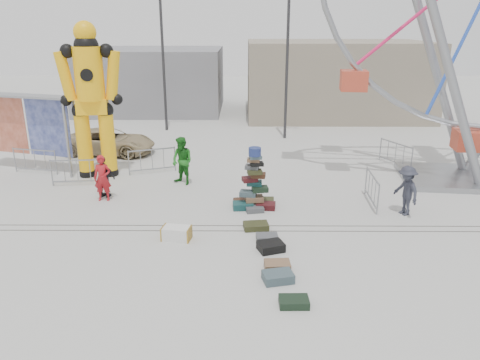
{
  "coord_description": "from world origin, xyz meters",
  "views": [
    {
      "loc": [
        0.65,
        -12.83,
        6.28
      ],
      "look_at": [
        0.55,
        2.2,
        1.16
      ],
      "focal_mm": 35.0,
      "sensor_mm": 36.0,
      "label": 1
    }
  ],
  "objects_px": {
    "lamp_post_right": "(289,56)",
    "pedestrian_red": "(103,178)",
    "banner_scaffold": "(25,114)",
    "barricade_dummy_b": "(77,172)",
    "lamp_post_left": "(164,54)",
    "barricade_wheel_front": "(372,190)",
    "pedestrian_black": "(104,177)",
    "suitcase_tower": "(254,191)",
    "barricade_dummy_a": "(35,161)",
    "parked_suv": "(109,142)",
    "pedestrian_green": "(182,161)",
    "pedestrian_grey": "(406,191)",
    "crash_test_dummy": "(91,95)",
    "barricade_dummy_c": "(152,161)",
    "steamer_trunk": "(177,233)",
    "barricade_wheel_back": "(395,154)"
  },
  "relations": [
    {
      "from": "barricade_dummy_a",
      "to": "pedestrian_grey",
      "type": "xyz_separation_m",
      "value": [
        14.49,
        -4.44,
        0.31
      ]
    },
    {
      "from": "barricade_dummy_a",
      "to": "pedestrian_black",
      "type": "xyz_separation_m",
      "value": [
        3.81,
        -2.85,
        0.24
      ]
    },
    {
      "from": "pedestrian_grey",
      "to": "parked_suv",
      "type": "xyz_separation_m",
      "value": [
        -12.17,
        7.63,
        -0.24
      ]
    },
    {
      "from": "crash_test_dummy",
      "to": "pedestrian_black",
      "type": "bearing_deg",
      "value": -77.39
    },
    {
      "from": "pedestrian_green",
      "to": "pedestrian_grey",
      "type": "bearing_deg",
      "value": 15.5
    },
    {
      "from": "barricade_dummy_c",
      "to": "barricade_wheel_back",
      "type": "xyz_separation_m",
      "value": [
        10.86,
        1.15,
        0.0
      ]
    },
    {
      "from": "lamp_post_right",
      "to": "suitcase_tower",
      "type": "distance_m",
      "value": 11.25
    },
    {
      "from": "parked_suv",
      "to": "suitcase_tower",
      "type": "bearing_deg",
      "value": -127.55
    },
    {
      "from": "barricade_wheel_back",
      "to": "banner_scaffold",
      "type": "bearing_deg",
      "value": -112.48
    },
    {
      "from": "lamp_post_left",
      "to": "barricade_wheel_front",
      "type": "xyz_separation_m",
      "value": [
        9.18,
        -12.05,
        -3.93
      ]
    },
    {
      "from": "barricade_dummy_a",
      "to": "pedestrian_grey",
      "type": "distance_m",
      "value": 15.16
    },
    {
      "from": "pedestrian_green",
      "to": "crash_test_dummy",
      "type": "bearing_deg",
      "value": -158.73
    },
    {
      "from": "banner_scaffold",
      "to": "barricade_dummy_b",
      "type": "relative_size",
      "value": 2.33
    },
    {
      "from": "barricade_wheel_front",
      "to": "lamp_post_left",
      "type": "bearing_deg",
      "value": 39.85
    },
    {
      "from": "suitcase_tower",
      "to": "barricade_dummy_a",
      "type": "height_order",
      "value": "suitcase_tower"
    },
    {
      "from": "lamp_post_left",
      "to": "pedestrian_black",
      "type": "bearing_deg",
      "value": -93.1
    },
    {
      "from": "pedestrian_green",
      "to": "lamp_post_left",
      "type": "bearing_deg",
      "value": 138.9
    },
    {
      "from": "lamp_post_right",
      "to": "banner_scaffold",
      "type": "height_order",
      "value": "lamp_post_right"
    },
    {
      "from": "pedestrian_green",
      "to": "pedestrian_black",
      "type": "xyz_separation_m",
      "value": [
        -2.73,
        -1.52,
        -0.18
      ]
    },
    {
      "from": "crash_test_dummy",
      "to": "steamer_trunk",
      "type": "relative_size",
      "value": 7.6
    },
    {
      "from": "barricade_dummy_a",
      "to": "pedestrian_green",
      "type": "distance_m",
      "value": 6.69
    },
    {
      "from": "barricade_dummy_b",
      "to": "barricade_dummy_c",
      "type": "distance_m",
      "value": 3.16
    },
    {
      "from": "lamp_post_right",
      "to": "barricade_dummy_c",
      "type": "relative_size",
      "value": 4.0
    },
    {
      "from": "lamp_post_right",
      "to": "parked_suv",
      "type": "xyz_separation_m",
      "value": [
        -9.1,
        -3.37,
        -3.86
      ]
    },
    {
      "from": "barricade_dummy_c",
      "to": "pedestrian_green",
      "type": "xyz_separation_m",
      "value": [
        1.49,
        -1.42,
        0.42
      ]
    },
    {
      "from": "pedestrian_red",
      "to": "parked_suv",
      "type": "height_order",
      "value": "pedestrian_red"
    },
    {
      "from": "pedestrian_black",
      "to": "pedestrian_green",
      "type": "bearing_deg",
      "value": -133.7
    },
    {
      "from": "lamp_post_right",
      "to": "pedestrian_black",
      "type": "bearing_deg",
      "value": -129.0
    },
    {
      "from": "lamp_post_right",
      "to": "pedestrian_black",
      "type": "distance_m",
      "value": 12.66
    },
    {
      "from": "pedestrian_black",
      "to": "parked_suv",
      "type": "relative_size",
      "value": 0.35
    },
    {
      "from": "barricade_wheel_front",
      "to": "pedestrian_red",
      "type": "xyz_separation_m",
      "value": [
        -9.75,
        0.31,
        0.3
      ]
    },
    {
      "from": "lamp_post_right",
      "to": "pedestrian_red",
      "type": "height_order",
      "value": "lamp_post_right"
    },
    {
      "from": "lamp_post_right",
      "to": "barricade_dummy_a",
      "type": "distance_m",
      "value": 13.75
    },
    {
      "from": "lamp_post_right",
      "to": "pedestrian_grey",
      "type": "height_order",
      "value": "lamp_post_right"
    },
    {
      "from": "lamp_post_right",
      "to": "pedestrian_grey",
      "type": "bearing_deg",
      "value": -74.43
    },
    {
      "from": "lamp_post_left",
      "to": "steamer_trunk",
      "type": "relative_size",
      "value": 9.34
    },
    {
      "from": "pedestrian_green",
      "to": "barricade_dummy_c",
      "type": "bearing_deg",
      "value": 173.16
    },
    {
      "from": "parked_suv",
      "to": "barricade_dummy_a",
      "type": "bearing_deg",
      "value": 151.1
    },
    {
      "from": "lamp_post_left",
      "to": "pedestrian_red",
      "type": "bearing_deg",
      "value": -92.77
    },
    {
      "from": "pedestrian_black",
      "to": "crash_test_dummy",
      "type": "bearing_deg",
      "value": -51.51
    },
    {
      "from": "barricade_dummy_c",
      "to": "lamp_post_left",
      "type": "bearing_deg",
      "value": 74.18
    },
    {
      "from": "pedestrian_green",
      "to": "parked_suv",
      "type": "distance_m",
      "value": 6.2
    },
    {
      "from": "crash_test_dummy",
      "to": "pedestrian_red",
      "type": "distance_m",
      "value": 4.01
    },
    {
      "from": "steamer_trunk",
      "to": "pedestrian_black",
      "type": "distance_m",
      "value": 4.82
    },
    {
      "from": "barricade_dummy_a",
      "to": "barricade_dummy_b",
      "type": "xyz_separation_m",
      "value": [
        2.36,
        -1.56,
        0.0
      ]
    },
    {
      "from": "lamp_post_left",
      "to": "pedestrian_black",
      "type": "xyz_separation_m",
      "value": [
        -0.62,
        -11.41,
        -3.7
      ]
    },
    {
      "from": "crash_test_dummy",
      "to": "barricade_wheel_front",
      "type": "distance_m",
      "value": 11.61
    },
    {
      "from": "lamp_post_left",
      "to": "pedestrian_black",
      "type": "distance_m",
      "value": 12.01
    },
    {
      "from": "pedestrian_green",
      "to": "pedestrian_black",
      "type": "distance_m",
      "value": 3.13
    },
    {
      "from": "suitcase_tower",
      "to": "barricade_dummy_c",
      "type": "height_order",
      "value": "suitcase_tower"
    }
  ]
}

